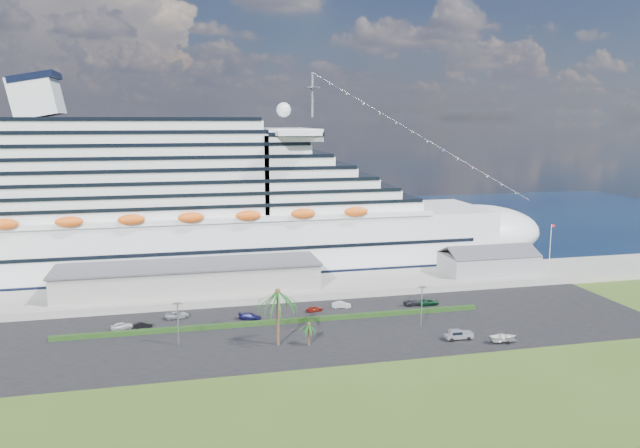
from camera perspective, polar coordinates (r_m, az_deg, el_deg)
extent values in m
plane|color=#39521B|center=(116.52, 1.46, -11.33)|extent=(420.00, 420.00, 0.00)
cube|color=black|center=(126.52, 0.18, -9.58)|extent=(140.00, 38.00, 0.12)
cube|color=gray|center=(153.36, -2.36, -5.80)|extent=(240.00, 20.00, 1.80)
cube|color=black|center=(240.47, -6.44, -0.41)|extent=(420.00, 160.00, 0.02)
cube|color=silver|center=(172.69, -10.44, -1.78)|extent=(160.00, 30.00, 16.00)
ellipsoid|color=silver|center=(193.59, 13.93, -0.67)|extent=(40.00, 30.00, 16.00)
cube|color=black|center=(174.14, -10.37, -3.97)|extent=(164.00, 30.60, 2.40)
cube|color=silver|center=(169.67, -14.73, 5.23)|extent=(128.00, 26.00, 24.80)
cube|color=silver|center=(171.99, -3.06, 8.19)|extent=(14.00, 38.00, 3.20)
cube|color=silver|center=(172.30, -24.48, 10.55)|extent=(11.58, 14.00, 11.58)
cylinder|color=gray|center=(173.48, -0.70, 11.72)|extent=(0.70, 0.70, 12.00)
ellipsoid|color=orange|center=(155.28, -11.72, 0.58)|extent=(90.00, 2.40, 2.60)
ellipsoid|color=orange|center=(186.56, -12.01, 2.07)|extent=(90.00, 2.40, 2.60)
cube|color=black|center=(172.53, -10.45, -1.52)|extent=(144.00, 30.40, 0.90)
cube|color=gray|center=(149.83, -11.83, -4.83)|extent=(60.00, 14.00, 6.00)
cube|color=#4C4C54|center=(149.09, -11.87, -3.67)|extent=(61.00, 15.00, 0.40)
cube|color=gray|center=(169.88, 15.15, -3.46)|extent=(24.00, 12.00, 4.80)
cube|color=#4C4C54|center=(166.56, 15.69, -2.47)|extent=(24.00, 6.31, 2.74)
cube|color=#4C4C54|center=(171.71, 14.73, -2.07)|extent=(24.00, 6.31, 2.74)
cylinder|color=silver|center=(178.33, 20.30, -1.93)|extent=(0.16, 0.16, 12.00)
cube|color=red|center=(177.63, 20.54, -0.15)|extent=(1.00, 0.04, 0.70)
cube|color=black|center=(129.50, -3.83, -8.90)|extent=(88.00, 1.10, 0.90)
cylinder|color=gray|center=(119.26, -12.84, -8.98)|extent=(0.24, 0.24, 8.00)
cube|color=gray|center=(118.03, -12.91, -7.09)|extent=(1.60, 0.35, 0.35)
cylinder|color=gray|center=(128.50, 9.28, -7.50)|extent=(0.24, 0.24, 8.00)
cube|color=gray|center=(127.36, 9.33, -5.73)|extent=(1.60, 0.35, 0.35)
cylinder|color=#47301E|center=(116.48, -3.85, -8.62)|extent=(0.54, 0.54, 10.50)
sphere|color=#47301E|center=(114.95, -3.88, -6.13)|extent=(0.98, 0.98, 0.98)
cylinder|color=#47301E|center=(117.08, -1.02, -10.13)|extent=(0.35, 0.35, 4.20)
sphere|color=#47301E|center=(116.39, -1.02, -9.16)|extent=(0.73, 0.73, 0.73)
imported|color=silver|center=(131.95, -17.66, -8.87)|extent=(4.59, 2.97, 1.45)
imported|color=black|center=(131.95, -15.90, -8.83)|extent=(3.72, 1.39, 1.22)
imported|color=#A4A8AD|center=(135.94, -12.93, -8.12)|extent=(5.22, 3.04, 1.37)
imported|color=#141446|center=(132.71, -6.44, -8.37)|extent=(5.08, 3.51, 1.37)
imported|color=maroon|center=(136.99, -0.53, -7.76)|extent=(3.92, 2.48, 1.24)
imported|color=silver|center=(139.59, 1.97, -7.40)|extent=(4.48, 2.47, 1.40)
imported|color=#0E381E|center=(143.68, 9.87, -7.04)|extent=(5.21, 2.88, 1.38)
imported|color=black|center=(142.90, 8.53, -7.10)|extent=(4.87, 2.44, 1.36)
cylinder|color=black|center=(121.79, 11.96, -10.34)|extent=(0.79, 0.31, 0.78)
cylinder|color=black|center=(123.37, 11.59, -10.07)|extent=(0.79, 0.31, 0.78)
cylinder|color=black|center=(123.24, 13.43, -10.16)|extent=(0.79, 0.31, 0.78)
cylinder|color=black|center=(124.80, 13.04, -9.89)|extent=(0.79, 0.31, 0.78)
cube|color=#A1A2A8|center=(123.24, 12.58, -9.96)|extent=(5.36, 2.17, 0.69)
cube|color=#A1A2A8|center=(123.71, 13.19, -9.71)|extent=(2.42, 2.00, 0.54)
cube|color=#A1A2A8|center=(122.73, 12.30, -9.69)|extent=(2.23, 1.94, 0.93)
cube|color=black|center=(122.69, 12.30, -9.65)|extent=(2.03, 1.99, 0.54)
cube|color=#A1A2A8|center=(122.24, 11.62, -9.99)|extent=(0.95, 1.89, 0.34)
cube|color=gray|center=(123.69, 16.43, -10.13)|extent=(4.81, 1.97, 0.12)
cylinder|color=gray|center=(122.67, 15.54, -10.26)|extent=(2.26, 0.19, 0.08)
cylinder|color=black|center=(123.22, 16.81, -10.35)|extent=(0.67, 0.26, 0.66)
cylinder|color=black|center=(124.72, 16.38, -10.08)|extent=(0.67, 0.26, 0.66)
imported|color=white|center=(123.49, 16.45, -9.87)|extent=(5.38, 3.97, 1.08)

